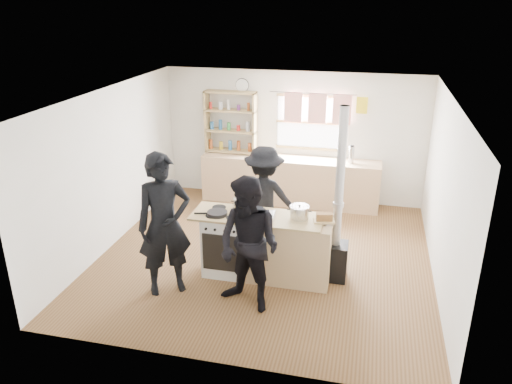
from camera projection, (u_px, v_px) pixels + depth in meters
ground at (265, 256)px, 7.79m from camera, size 5.00×5.00×0.01m
back_counter at (290, 181)px, 9.63m from camera, size 3.40×0.55×0.90m
shelving_unit at (231, 122)px, 9.60m from camera, size 1.00×0.28×1.20m
thermos at (351, 155)px, 9.16m from camera, size 0.10×0.10×0.31m
cooking_island at (267, 246)px, 7.09m from camera, size 1.97×0.64×0.93m
skillet_greens at (217, 213)px, 6.96m from camera, size 0.34×0.34×0.05m
roast_tray at (261, 215)px, 6.87m from camera, size 0.38×0.30×0.07m
stockpot_stove at (240, 203)px, 7.16m from camera, size 0.21×0.21×0.17m
stockpot_counter at (299, 212)px, 6.84m from camera, size 0.27×0.27×0.20m
bread_board at (324, 218)px, 6.75m from camera, size 0.31×0.25×0.12m
flue_heater at (336, 237)px, 6.95m from camera, size 0.35×0.35×2.50m
person_near_left at (164, 225)px, 6.55m from camera, size 0.86×0.79×1.96m
person_near_right at (249, 245)px, 6.21m from camera, size 1.05×0.95×1.78m
person_far at (264, 198)px, 7.78m from camera, size 1.13×0.71×1.68m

